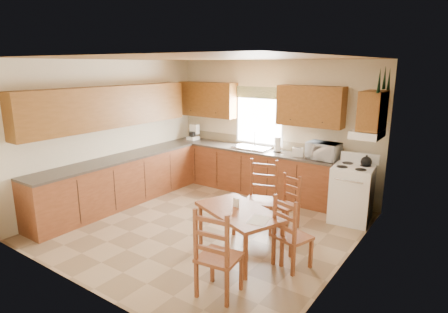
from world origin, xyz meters
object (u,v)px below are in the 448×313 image
Objects in this scene: chair_near_left at (219,251)px; chair_near_right at (293,232)px; stove at (352,194)px; chair_far_left at (261,197)px; dining_table at (239,232)px; chair_far_right at (286,202)px; microwave at (323,151)px.

chair_near_right is at bearing -119.85° from chair_near_left.
chair_far_left reaches higher than stove.
chair_near_left is at bearing -48.73° from dining_table.
chair_near_left is 1.13m from chair_near_right.
chair_far_right is (-0.62, 1.07, -0.06)m from chair_near_right.
microwave is at bearing -59.83° from chair_near_right.
chair_near_right is 1.13× the size of chair_far_right.
stove is 1.09× the size of chair_far_right.
chair_far_left reaches higher than chair_far_right.
chair_far_left reaches higher than chair_near_left.
chair_near_right is at bearing -74.42° from microwave.
chair_far_right is at bearing -41.58° from chair_near_right.
microwave is 2.40m from chair_near_right.
stove reaches higher than chair_far_right.
chair_far_right is at bearing 28.56° from chair_far_left.
dining_table is at bearing 28.71° from chair_near_right.
chair_far_right is (0.30, 0.30, -0.12)m from chair_far_left.
dining_table is at bearing -119.24° from stove.
microwave is 2.54m from dining_table.
stove is 0.76× the size of dining_table.
stove is 0.95m from microwave.
chair_near_left is (-0.60, -3.01, 0.07)m from stove.
stove is 2.29m from dining_table.
chair_near_right is (0.74, 0.14, 0.16)m from dining_table.
dining_table is at bearing -82.69° from chair_far_right.
chair_near_right reaches higher than stove.
microwave is at bearing 106.02° from dining_table.
dining_table is 1.16× the size of chair_near_left.
dining_table is 0.99m from chair_near_left.
chair_far_left is (-0.49, 1.81, 0.02)m from chair_near_left.
chair_near_left is at bearing -92.16° from chair_far_left.
chair_near_right reaches higher than chair_far_right.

